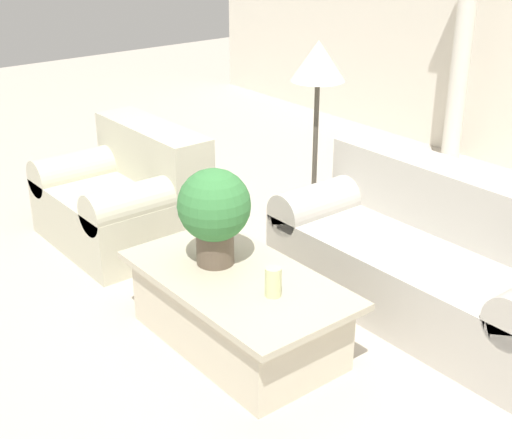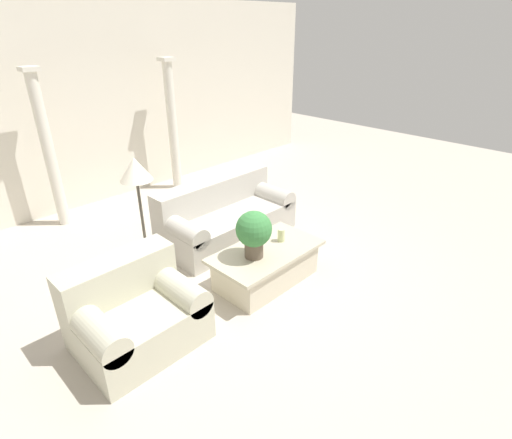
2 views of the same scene
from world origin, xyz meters
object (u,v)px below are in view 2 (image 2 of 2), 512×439
Objects in this scene: loveseat at (134,311)px; floor_lamp at (136,175)px; sofa_long at (225,216)px; potted_plant at (254,231)px; coffee_table at (266,265)px.

floor_lamp is at bearing 54.14° from loveseat.
sofa_long is 3.47× the size of potted_plant.
potted_plant is at bearing -65.33° from floor_lamp.
loveseat reaches higher than coffee_table.
coffee_table is (1.61, -0.22, -0.12)m from loveseat.
potted_plant is (1.41, -0.21, 0.41)m from loveseat.
potted_plant reaches higher than sofa_long.
potted_plant is 1.53m from floor_lamp.
coffee_table is at bearing -7.63° from loveseat.
loveseat is at bearing 171.36° from potted_plant.
loveseat is 0.78× the size of floor_lamp.
potted_plant reaches higher than coffee_table.
loveseat is (-2.01, -0.97, 0.01)m from sofa_long.
coffee_table is 2.41× the size of potted_plant.
loveseat is 1.63m from floor_lamp.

